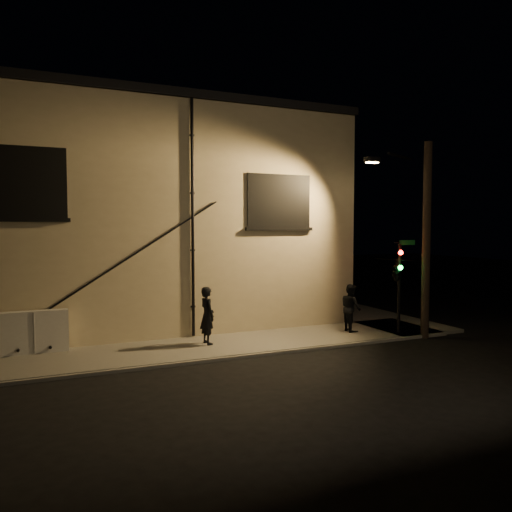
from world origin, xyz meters
name	(u,v)px	position (x,y,z in m)	size (l,w,h in m)	color
ground	(275,354)	(0.00, 0.00, 0.00)	(90.00, 90.00, 0.00)	black
sidewalk	(255,324)	(1.22, 4.39, 0.06)	(21.00, 16.00, 0.12)	#67645C
building	(129,218)	(-3.00, 8.99, 4.40)	(16.20, 12.23, 8.80)	#C9B790
utility_cabinet	(34,332)	(-6.97, 2.70, 0.78)	(2.00, 0.34, 1.32)	silver
pedestrian_a	(207,315)	(-1.68, 1.70, 1.08)	(0.70, 0.46, 1.92)	black
pedestrian_b	(351,308)	(3.88, 1.51, 1.01)	(0.86, 0.67, 1.77)	black
traffic_signal	(397,271)	(5.18, 0.50, 2.42)	(1.36, 2.01, 3.41)	black
streetlamp_pole	(423,234)	(5.89, -0.01, 3.75)	(2.02, 1.39, 7.04)	black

